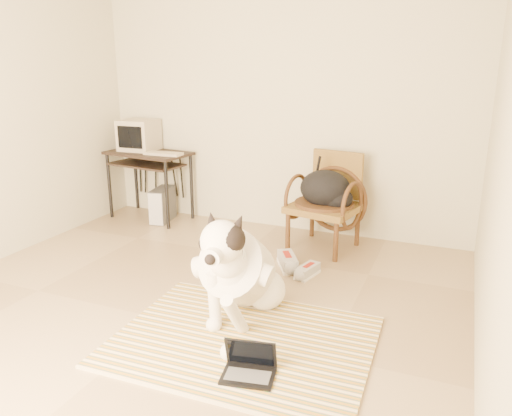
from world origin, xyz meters
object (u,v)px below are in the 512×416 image
Objects in this scene: rattan_chair at (327,201)px; backpack at (327,190)px; pc_tower at (162,205)px; laptop at (249,366)px; crt_monitor at (139,135)px; computer_desk at (148,162)px; dog at (238,272)px.

backpack is (0.02, -0.07, 0.12)m from rattan_chair.
pc_tower is at bearing 177.69° from rattan_chair.
pc_tower reaches higher than laptop.
laptop is 3.50m from crt_monitor.
computer_desk is 2.11m from backpack.
backpack is (-0.14, 2.15, 0.51)m from laptop.
crt_monitor is (-0.15, 0.07, 0.28)m from computer_desk.
pc_tower is 1.93m from rattan_chair.
dog reaches higher than laptop.
crt_monitor is 2.30m from backpack.
computer_desk is 2.31× the size of pc_tower.
crt_monitor is at bearing 138.90° from dog.
pc_tower is 1.97m from backpack.
laptop is at bearing -86.27° from backpack.
crt_monitor reaches higher than computer_desk.
backpack is (1.92, -0.14, 0.39)m from pc_tower.
laptop is at bearing -48.02° from pc_tower.
pc_tower is (0.18, -0.03, -0.47)m from computer_desk.
laptop is at bearing -60.36° from dog.
rattan_chair reaches higher than backpack.
crt_monitor is at bearing 162.42° from pc_tower.
dog is 2.58m from computer_desk.
rattan_chair is 0.14m from backpack.
rattan_chair is at bearing 83.27° from dog.
backpack is at bearing -6.33° from crt_monitor.
crt_monitor is 0.44× the size of rattan_chair.
laptop is 0.65× the size of backpack.
backpack is (2.10, -0.18, -0.08)m from computer_desk.
dog is at bearing 119.64° from laptop.
dog is 1.31× the size of rattan_chair.
pc_tower is 0.47× the size of rattan_chair.
computer_desk is at bearing -25.25° from crt_monitor.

